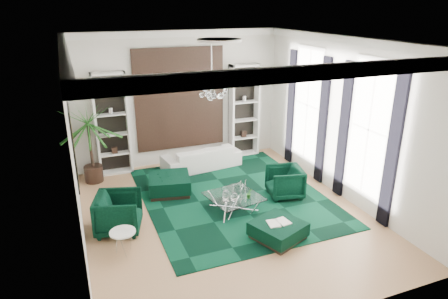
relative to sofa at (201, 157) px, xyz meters
name	(u,v)px	position (x,y,z in m)	size (l,w,h in m)	color
floor	(225,214)	(-0.37, -2.75, -0.33)	(6.00, 7.00, 0.02)	tan
ceiling	(225,39)	(-0.37, -2.75, 3.49)	(6.00, 7.00, 0.02)	white
wall_back	(179,99)	(-0.37, 0.76, 1.58)	(6.00, 0.02, 3.80)	silver
wall_front	(323,209)	(-0.37, -6.26, 1.58)	(6.00, 0.02, 3.80)	silver
wall_left	(72,152)	(-3.38, -2.75, 1.58)	(0.02, 7.00, 3.80)	silver
wall_right	(343,119)	(2.64, -2.75, 1.58)	(0.02, 7.00, 3.80)	silver
crown_molding	(225,45)	(-0.37, -2.75, 3.38)	(6.00, 7.00, 0.18)	white
ceiling_medallion	(219,40)	(-0.37, -2.45, 3.45)	(0.90, 0.90, 0.05)	white
tapestry	(180,99)	(-0.37, 0.71, 1.58)	(2.50, 0.06, 2.80)	black
shelving_left	(112,124)	(-2.32, 0.56, 1.08)	(0.90, 0.38, 2.80)	white
shelving_right	(244,111)	(1.58, 0.56, 1.08)	(0.90, 0.38, 2.80)	white
painting	(74,144)	(-3.34, -2.15, 1.53)	(0.04, 1.30, 1.60)	black
window_near	(369,130)	(2.62, -3.65, 1.58)	(0.03, 1.10, 2.90)	white
curtain_near_a	(393,153)	(2.58, -4.43, 1.33)	(0.07, 0.30, 3.25)	black
curtain_near_b	(344,131)	(2.58, -2.87, 1.33)	(0.07, 0.30, 3.25)	black
window_far	(308,105)	(2.62, -1.25, 1.58)	(0.03, 1.10, 2.90)	white
curtain_far_a	(323,122)	(2.58, -2.03, 1.33)	(0.07, 0.30, 3.25)	black
curtain_far_b	(291,108)	(2.58, -0.47, 1.33)	(0.07, 0.30, 3.25)	black
rug	(233,196)	(0.13, -2.01, -0.31)	(4.20, 5.00, 0.02)	black
sofa	(201,157)	(0.00, 0.00, 0.00)	(2.21, 0.87, 0.65)	silver
armchair_left	(119,213)	(-2.66, -2.60, 0.09)	(0.88, 0.90, 0.82)	black
armchair_right	(285,182)	(1.32, -2.46, 0.05)	(0.80, 0.82, 0.75)	black
coffee_table	(234,203)	(-0.13, -2.69, -0.14)	(1.09, 1.09, 0.37)	white
ottoman_side	(169,184)	(-1.26, -1.24, -0.10)	(1.00, 1.00, 0.44)	black
ottoman_front	(278,231)	(0.24, -4.08, -0.14)	(0.90, 0.90, 0.36)	black
book	(278,222)	(0.24, -4.08, 0.05)	(0.46, 0.30, 0.03)	white
side_table	(124,243)	(-2.71, -3.46, -0.09)	(0.49, 0.49, 0.47)	white
palm	(89,135)	(-2.95, 0.17, 0.99)	(1.64, 1.64, 2.62)	#215F1D
chandelier	(212,86)	(-0.53, -2.41, 2.53)	(0.73, 0.73, 0.66)	white
table_plant	(249,193)	(0.14, -2.92, 0.17)	(0.13, 0.11, 0.24)	#215F1D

